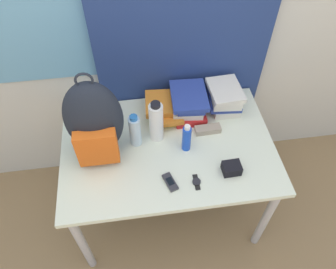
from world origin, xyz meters
TOP-DOWN VIEW (x-y plane):
  - ground_plane at (0.00, 0.00)m, footprint 12.00×12.00m
  - wall_back at (-0.00, 0.89)m, footprint 6.00×0.06m
  - curtain_blue at (0.15, 0.84)m, footprint 1.02×0.04m
  - desk at (0.00, 0.40)m, footprint 1.21×0.81m
  - backpack at (-0.38, 0.43)m, footprint 0.30×0.23m
  - book_stack_left at (0.01, 0.66)m, footprint 0.22×0.28m
  - book_stack_center at (0.16, 0.65)m, footprint 0.22×0.28m
  - book_stack_right at (0.39, 0.66)m, footprint 0.21×0.26m
  - water_bottle at (-0.18, 0.45)m, footprint 0.06×0.06m
  - sports_bottle at (-0.06, 0.48)m, footprint 0.08×0.08m
  - sunscreen_bottle at (0.10, 0.37)m, footprint 0.05×0.05m
  - cell_phone at (-0.02, 0.16)m, footprint 0.08×0.12m
  - sunglasses_case at (0.25, 0.48)m, footprint 0.15×0.06m
  - camera_pouch at (0.31, 0.18)m, footprint 0.10×0.08m
  - wristwatch at (0.11, 0.14)m, footprint 0.04×0.09m

SIDE VIEW (x-z plane):
  - ground_plane at x=0.00m, z-range 0.00..0.00m
  - desk at x=0.00m, z-range 0.27..0.99m
  - wristwatch at x=0.11m, z-range 0.71..0.72m
  - cell_phone at x=-0.02m, z-range 0.71..0.73m
  - sunglasses_case at x=0.25m, z-range 0.71..0.75m
  - camera_pouch at x=0.31m, z-range 0.71..0.77m
  - book_stack_left at x=0.01m, z-range 0.71..0.82m
  - book_stack_center at x=0.16m, z-range 0.71..0.86m
  - book_stack_right at x=0.39m, z-range 0.72..0.88m
  - sunscreen_bottle at x=0.10m, z-range 0.71..0.89m
  - water_bottle at x=-0.18m, z-range 0.71..0.93m
  - sports_bottle at x=-0.06m, z-range 0.71..0.98m
  - backpack at x=-0.38m, z-range 0.67..1.22m
  - curtain_blue at x=0.15m, z-range 0.00..2.50m
  - wall_back at x=0.00m, z-range 0.00..2.50m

